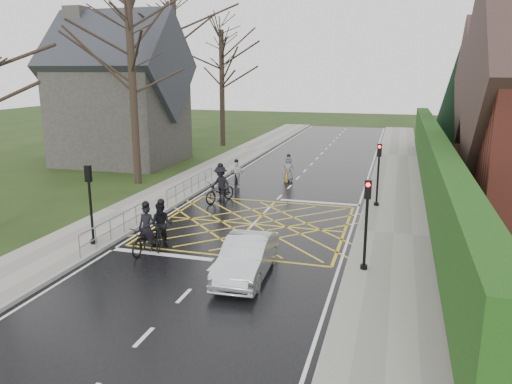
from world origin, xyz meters
The scene contains 22 objects.
ground centered at (0.00, 0.00, 0.00)m, with size 120.00×120.00×0.00m, color black.
road centered at (0.00, 0.00, 0.01)m, with size 9.00×80.00×0.01m, color black.
sidewalk_right centered at (6.00, 0.00, 0.07)m, with size 3.00×80.00×0.15m, color gray.
sidewalk_left centered at (-6.00, 0.00, 0.07)m, with size 3.00×80.00×0.15m, color gray.
stone_wall centered at (7.75, 6.00, 0.35)m, with size 0.50×38.00×0.70m, color slate.
hedge centered at (7.75, 6.00, 2.10)m, with size 0.90×38.00×2.80m, color #11330E.
conifer centered at (10.75, 26.00, 4.99)m, with size 4.60×4.60×10.00m.
church centered at (-13.54, 12.00, 4.93)m, with size 8.80×7.80×11.00m.
tree_near centered at (-9.00, 6.00, 7.91)m, with size 9.24×9.24×11.44m.
tree_mid centered at (-10.00, 14.00, 8.63)m, with size 10.08×10.08×12.48m.
tree_far centered at (-9.30, 22.00, 7.19)m, with size 8.40×8.40×10.40m.
railing_south centered at (-4.65, -3.50, 0.78)m, with size 0.05×5.04×1.03m.
railing_north centered at (-4.65, 4.00, 0.79)m, with size 0.05×6.04×1.03m.
traffic_light_ne centered at (5.10, 4.20, 1.66)m, with size 0.24×0.31×3.21m.
traffic_light_se centered at (5.10, -4.20, 1.66)m, with size 0.24×0.31×3.21m.
traffic_light_sw centered at (-5.10, -4.50, 1.66)m, with size 0.24×0.31×3.21m.
cyclist_rear centered at (-2.91, -4.36, 0.63)m, with size 0.70×2.00×1.95m.
cyclist_back centered at (-2.56, -3.78, 0.73)m, with size 1.06×2.00×1.93m.
cyclist_mid centered at (-2.73, 3.27, 0.75)m, with size 1.46×2.22×2.04m.
cyclist_front centered at (-2.92, 6.47, 0.62)m, with size 0.97×1.74×1.68m.
cyclist_lead centered at (-0.40, 8.97, 0.59)m, with size 0.80×1.79×1.70m.
car centered at (1.39, -5.55, 0.66)m, with size 1.41×4.03×1.33m, color silver.
Camera 1 is at (5.93, -20.26, 6.67)m, focal length 35.00 mm.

